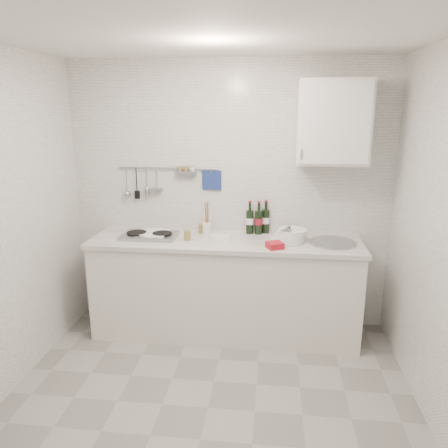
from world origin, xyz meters
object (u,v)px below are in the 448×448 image
(wall_cabinet, at_px, (333,122))
(utensil_crock, at_px, (207,227))
(wine_bottles, at_px, (258,217))
(plate_stack_hob, at_px, (154,234))
(plate_stack_sink, at_px, (290,236))

(wall_cabinet, relative_size, utensil_crock, 2.21)
(wall_cabinet, height_order, utensil_crock, wall_cabinet)
(wall_cabinet, relative_size, wine_bottles, 2.26)
(utensil_crock, bearing_deg, wall_cabinet, -0.77)
(plate_stack_hob, bearing_deg, wall_cabinet, 3.75)
(wall_cabinet, distance_m, plate_stack_sink, 1.03)
(plate_stack_hob, height_order, utensil_crock, utensil_crock)
(wall_cabinet, distance_m, utensil_crock, 1.45)
(wall_cabinet, bearing_deg, wine_bottles, 168.89)
(wall_cabinet, bearing_deg, plate_stack_hob, -176.25)
(wall_cabinet, bearing_deg, plate_stack_sink, -160.39)
(plate_stack_sink, bearing_deg, wine_bottles, 141.05)
(wall_cabinet, distance_m, plate_stack_hob, 1.86)
(plate_stack_sink, bearing_deg, wall_cabinet, 19.61)
(plate_stack_hob, distance_m, utensil_crock, 0.49)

